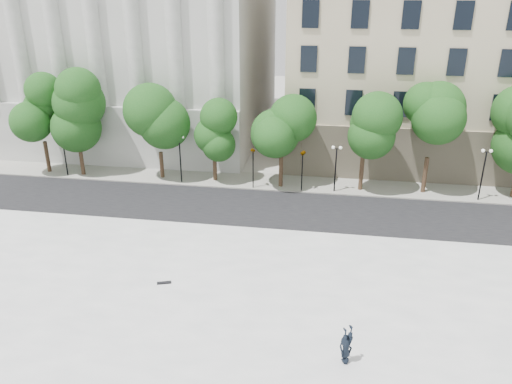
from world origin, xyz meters
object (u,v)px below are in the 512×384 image
at_px(traffic_light_east, 303,150).
at_px(person_lying, 345,358).
at_px(traffic_light_west, 253,148).
at_px(skateboard, 164,283).

relative_size(traffic_light_east, person_lying, 2.17).
distance_m(traffic_light_west, person_lying, 22.82).
distance_m(traffic_light_west, traffic_light_east, 4.22).
bearing_deg(person_lying, traffic_light_west, 72.32).
bearing_deg(person_lying, skateboard, 116.45).
xyz_separation_m(traffic_light_east, skateboard, (-6.84, -16.23, -3.29)).
bearing_deg(traffic_light_east, person_lying, -80.51).
height_order(traffic_light_west, traffic_light_east, traffic_light_east).
xyz_separation_m(traffic_light_west, traffic_light_east, (4.22, 0.00, 0.07)).
bearing_deg(traffic_light_east, skateboard, -112.86).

